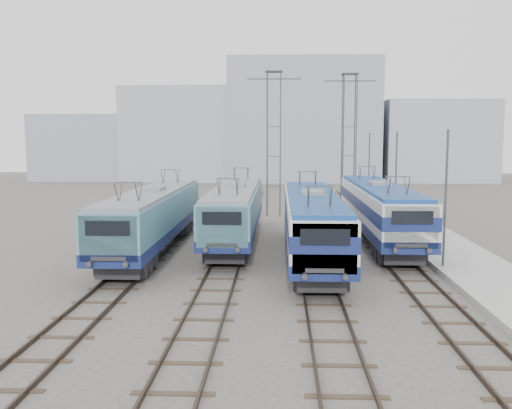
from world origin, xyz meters
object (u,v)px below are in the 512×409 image
at_px(mast_rear, 369,172).
at_px(locomotive_far_left, 153,215).
at_px(locomotive_far_right, 380,207).
at_px(mast_front, 445,202).
at_px(locomotive_center_right, 312,219).
at_px(catenary_tower_east, 349,137).
at_px(mast_mid, 396,182).
at_px(locomotive_center_left, 236,209).
at_px(catenary_tower_west, 274,137).

bearing_deg(mast_rear, locomotive_far_left, -127.54).
xyz_separation_m(locomotive_far_right, mast_front, (1.85, -7.61, 1.21)).
relative_size(locomotive_center_right, catenary_tower_east, 1.47).
bearing_deg(locomotive_far_left, locomotive_far_right, 14.87).
distance_m(mast_mid, mast_rear, 12.00).
bearing_deg(locomotive_center_right, locomotive_center_left, 131.97).
distance_m(locomotive_far_left, catenary_tower_east, 22.77).
bearing_deg(mast_mid, catenary_tower_east, 101.86).
bearing_deg(mast_rear, locomotive_center_right, -106.30).
height_order(locomotive_center_right, catenary_tower_east, catenary_tower_east).
height_order(catenary_tower_west, catenary_tower_east, same).
height_order(locomotive_far_left, locomotive_center_left, locomotive_far_left).
xyz_separation_m(locomotive_center_right, mast_mid, (6.35, 9.72, 1.25)).
xyz_separation_m(locomotive_center_left, locomotive_far_right, (9.00, 0.32, 0.12)).
xyz_separation_m(locomotive_far_left, locomotive_center_right, (9.00, -1.74, 0.06)).
distance_m(catenary_tower_east, mast_mid, 10.69).
xyz_separation_m(locomotive_far_left, catenary_tower_west, (6.75, 15.98, 4.45)).
relative_size(locomotive_far_right, catenary_tower_west, 1.49).
height_order(mast_front, mast_mid, same).
height_order(locomotive_center_right, locomotive_far_right, locomotive_far_right).
distance_m(locomotive_far_right, catenary_tower_west, 14.77).
xyz_separation_m(locomotive_far_left, mast_mid, (15.35, 7.98, 1.31)).
bearing_deg(mast_front, locomotive_center_right, 160.25).
bearing_deg(mast_mid, catenary_tower_west, 137.07).
xyz_separation_m(mast_front, mast_mid, (0.00, 12.00, 0.00)).
bearing_deg(locomotive_far_right, locomotive_center_right, -130.19).
height_order(catenary_tower_west, mast_rear, catenary_tower_west).
bearing_deg(mast_rear, catenary_tower_west, -155.06).
bearing_deg(locomotive_far_right, mast_front, -76.33).
xyz_separation_m(catenary_tower_west, mast_rear, (8.60, 4.00, -3.14)).
bearing_deg(locomotive_center_left, locomotive_center_right, -48.03).
bearing_deg(locomotive_far_right, catenary_tower_west, 118.57).
relative_size(locomotive_far_left, locomotive_center_right, 1.00).
bearing_deg(locomotive_far_left, catenary_tower_east, 53.61).
xyz_separation_m(locomotive_center_right, mast_front, (6.35, -2.28, 1.25)).
relative_size(locomotive_center_left, locomotive_far_right, 0.97).
distance_m(catenary_tower_west, catenary_tower_east, 6.80).
distance_m(locomotive_far_left, mast_mid, 17.35).
distance_m(locomotive_far_left, locomotive_center_right, 9.17).
height_order(catenary_tower_west, mast_mid, catenary_tower_west).
relative_size(locomotive_far_left, mast_rear, 2.51).
bearing_deg(catenary_tower_east, locomotive_center_left, -120.73).
distance_m(locomotive_center_left, mast_mid, 11.91).
relative_size(locomotive_center_right, mast_front, 2.51).
height_order(locomotive_center_left, mast_mid, mast_mid).
xyz_separation_m(catenary_tower_east, mast_mid, (2.10, -10.00, -3.14)).
bearing_deg(mast_front, catenary_tower_west, 113.27).
xyz_separation_m(catenary_tower_east, mast_rear, (2.10, 2.00, -3.14)).
distance_m(locomotive_far_right, mast_mid, 4.92).
bearing_deg(mast_mid, locomotive_center_left, -156.50).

